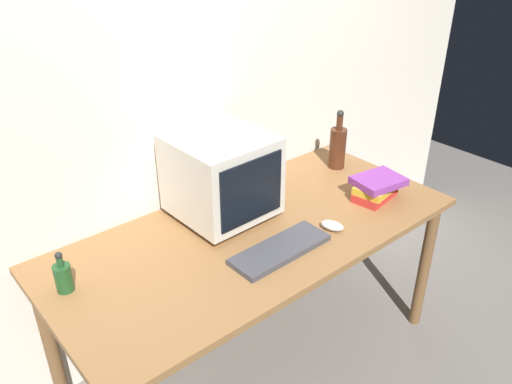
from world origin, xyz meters
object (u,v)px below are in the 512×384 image
at_px(bottle_short, 63,276).
at_px(book_stack, 377,187).
at_px(crt_monitor, 222,176).
at_px(keyboard, 280,249).
at_px(computer_mouse, 332,226).
at_px(bottle_tall, 338,146).

height_order(bottle_short, book_stack, bottle_short).
xyz_separation_m(crt_monitor, keyboard, (0.01, -0.36, -0.18)).
xyz_separation_m(computer_mouse, bottle_tall, (0.46, 0.39, 0.10)).
relative_size(keyboard, bottle_short, 2.62).
xyz_separation_m(bottle_tall, book_stack, (-0.11, -0.34, -0.06)).
xyz_separation_m(crt_monitor, bottle_tall, (0.74, 0.01, -0.08)).
distance_m(keyboard, bottle_short, 0.80).
bearing_deg(bottle_short, bottle_tall, 1.83).
distance_m(computer_mouse, bottle_short, 1.06).
height_order(crt_monitor, bottle_short, crt_monitor).
bearing_deg(bottle_tall, computer_mouse, -139.61).
distance_m(crt_monitor, keyboard, 0.40).
height_order(keyboard, computer_mouse, computer_mouse).
distance_m(keyboard, computer_mouse, 0.27).
relative_size(crt_monitor, bottle_short, 2.48).
bearing_deg(book_stack, crt_monitor, 152.18).
bearing_deg(bottle_short, keyboard, -23.74).
height_order(computer_mouse, bottle_short, bottle_short).
bearing_deg(computer_mouse, crt_monitor, 106.93).
distance_m(keyboard, book_stack, 0.63).
height_order(bottle_tall, bottle_short, bottle_tall).
height_order(crt_monitor, book_stack, crt_monitor).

